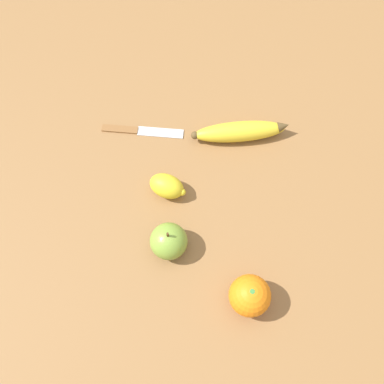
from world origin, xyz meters
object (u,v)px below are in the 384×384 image
Objects in this scene: lemon at (167,186)px; apple at (169,241)px; paring_knife at (140,130)px; orange at (249,296)px; banana at (240,131)px.

apple is at bearing 179.78° from lemon.
apple reaches higher than paring_knife.
paring_knife is (0.37, 0.19, -0.03)m from orange.
lemon is (-0.12, 0.16, 0.00)m from banana.
apple reaches higher than lemon.
banana is at bearing 91.58° from paring_knife.
orange reaches higher than banana.
banana is at bearing -34.14° from apple.
banana is 2.49× the size of lemon.
orange is (-0.34, 0.02, 0.02)m from banana.
banana is at bearing -3.67° from orange.
paring_knife is (0.14, 0.05, -0.02)m from lemon.
banana is 0.35m from orange.
apple is 0.12m from lemon.
apple is (0.11, 0.14, -0.01)m from orange.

